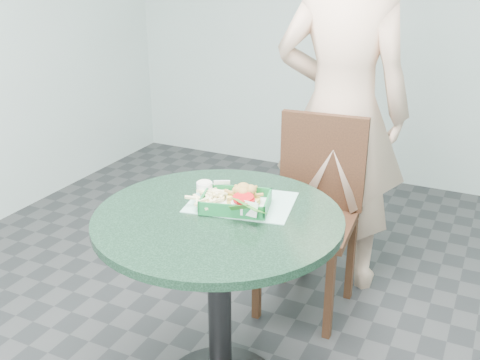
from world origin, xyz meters
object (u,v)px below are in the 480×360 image
at_px(diner_person, 344,75).
at_px(crab_sandwich, 244,200).
at_px(cafe_table, 219,262).
at_px(sauce_ramekin, 212,188).
at_px(dining_chair, 314,201).
at_px(food_basket, 236,209).

height_order(diner_person, crab_sandwich, diner_person).
distance_m(cafe_table, diner_person, 1.15).
xyz_separation_m(crab_sandwich, sauce_ramekin, (-0.15, 0.04, 0.00)).
distance_m(dining_chair, diner_person, 0.61).
bearing_deg(crab_sandwich, sauce_ramekin, 164.36).
height_order(dining_chair, diner_person, diner_person).
bearing_deg(dining_chair, cafe_table, -102.51).
height_order(dining_chair, food_basket, dining_chair).
bearing_deg(cafe_table, dining_chair, 81.98).
distance_m(crab_sandwich, sauce_ramekin, 0.16).
height_order(cafe_table, crab_sandwich, crab_sandwich).
height_order(cafe_table, dining_chair, dining_chair).
height_order(crab_sandwich, sauce_ramekin, crab_sandwich).
xyz_separation_m(food_basket, crab_sandwich, (0.02, 0.02, 0.03)).
distance_m(dining_chair, crab_sandwich, 0.72).
bearing_deg(crab_sandwich, food_basket, -137.60).
xyz_separation_m(dining_chair, sauce_ramekin, (-0.20, -0.62, 0.27)).
distance_m(diner_person, food_basket, 1.01).
relative_size(cafe_table, sauce_ramekin, 14.97).
height_order(diner_person, sauce_ramekin, diner_person).
bearing_deg(diner_person, crab_sandwich, 79.82).
distance_m(cafe_table, sauce_ramekin, 0.28).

